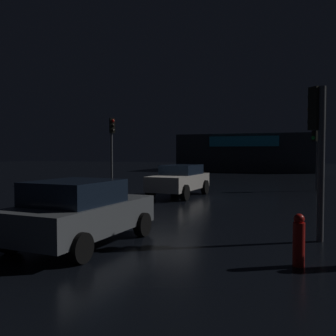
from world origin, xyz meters
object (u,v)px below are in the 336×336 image
(traffic_signal_cross_right, at_px, (112,137))
(car_crossing, at_px, (180,180))
(store_building, at_px, (249,153))
(traffic_signal_cross_left, at_px, (318,134))
(traffic_signal_opposite, at_px, (316,142))
(fire_hydrant, at_px, (299,240))
(car_near, at_px, (81,211))

(traffic_signal_cross_right, height_order, car_crossing, traffic_signal_cross_right)
(store_building, xyz_separation_m, traffic_signal_cross_left, (6.63, -35.10, 0.48))
(traffic_signal_opposite, relative_size, fire_hydrant, 3.78)
(traffic_signal_cross_left, distance_m, traffic_signal_cross_right, 17.28)
(traffic_signal_opposite, bearing_deg, store_building, 106.82)
(store_building, relative_size, car_near, 3.86)
(traffic_signal_cross_left, height_order, car_near, traffic_signal_cross_left)
(traffic_signal_opposite, distance_m, fire_hydrant, 14.98)
(store_building, height_order, traffic_signal_cross_right, traffic_signal_cross_right)
(car_crossing, xyz_separation_m, fire_hydrant, (5.67, -9.87, -0.32))
(traffic_signal_opposite, bearing_deg, traffic_signal_cross_right, -178.37)
(fire_hydrant, bearing_deg, traffic_signal_opposite, 87.78)
(traffic_signal_opposite, height_order, traffic_signal_cross_right, traffic_signal_cross_right)
(traffic_signal_cross_right, bearing_deg, traffic_signal_opposite, 1.63)
(traffic_signal_cross_left, height_order, traffic_signal_cross_right, traffic_signal_cross_right)
(traffic_signal_cross_left, bearing_deg, traffic_signal_cross_right, 135.37)
(traffic_signal_cross_left, relative_size, fire_hydrant, 3.72)
(traffic_signal_opposite, xyz_separation_m, traffic_signal_cross_right, (-12.50, -0.36, 0.40))
(traffic_signal_opposite, distance_m, car_near, 15.85)
(car_near, xyz_separation_m, fire_hydrant, (4.76, -0.00, -0.28))
(car_near, distance_m, car_crossing, 9.90)
(car_near, height_order, car_crossing, car_crossing)
(traffic_signal_cross_right, bearing_deg, fire_hydrant, -50.47)
(traffic_signal_cross_right, xyz_separation_m, fire_hydrant, (11.92, -14.45, -2.64))
(fire_hydrant, bearing_deg, car_near, 179.96)
(store_building, distance_m, traffic_signal_cross_right, 23.68)
(traffic_signal_cross_left, distance_m, fire_hydrant, 3.14)
(car_crossing, distance_m, fire_hydrant, 11.38)
(traffic_signal_cross_left, relative_size, car_crossing, 0.83)
(store_building, bearing_deg, fire_hydrant, -80.49)
(traffic_signal_cross_left, bearing_deg, fire_hydrant, -98.95)
(store_building, height_order, traffic_signal_cross_left, store_building)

